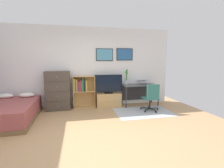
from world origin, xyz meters
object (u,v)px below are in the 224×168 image
object	(u,v)px
bookshelf	(82,89)
tv_stand	(109,100)
desk	(139,88)
bamboo_vase	(127,76)
office_chair	(151,97)
laptop	(142,83)
dresser	(58,91)
television	(109,84)
computer_mouse	(150,84)
bed	(8,112)

from	to	relation	value
bookshelf	tv_stand	world-z (taller)	bookshelf
tv_stand	desk	size ratio (longest dim) A/B	0.69
tv_stand	bamboo_vase	bearing A→B (deg)	8.24
desk	office_chair	size ratio (longest dim) A/B	1.43
desk	bamboo_vase	world-z (taller)	bamboo_vase
laptop	bamboo_vase	size ratio (longest dim) A/B	0.74
office_chair	desk	bearing A→B (deg)	95.30
dresser	tv_stand	xyz separation A→B (m)	(1.65, 0.02, -0.39)
television	bamboo_vase	bearing A→B (deg)	10.10
desk	computer_mouse	bearing A→B (deg)	-24.89
dresser	bamboo_vase	bearing A→B (deg)	2.77
dresser	laptop	distance (m)	2.88
office_chair	computer_mouse	distance (m)	0.79
bed	dresser	distance (m)	1.48
bookshelf	dresser	bearing A→B (deg)	-175.27
dresser	computer_mouse	xyz separation A→B (m)	(3.10, -0.15, 0.13)
desk	computer_mouse	world-z (taller)	computer_mouse
bookshelf	office_chair	size ratio (longest dim) A/B	1.24
bed	office_chair	xyz separation A→B (m)	(4.02, -0.04, 0.22)
dresser	bookshelf	world-z (taller)	dresser
desk	computer_mouse	xyz separation A→B (m)	(0.34, -0.16, 0.15)
tv_stand	bookshelf	bearing A→B (deg)	176.89
dresser	computer_mouse	distance (m)	3.11
bed	laptop	size ratio (longest dim) A/B	5.20
tv_stand	laptop	world-z (taller)	laptop
computer_mouse	television	bearing A→B (deg)	174.45
office_chair	computer_mouse	size ratio (longest dim) A/B	8.27
dresser	bookshelf	size ratio (longest dim) A/B	1.17
bed	dresser	bearing A→B (deg)	31.74
dresser	bed	bearing A→B (deg)	-146.45
desk	office_chair	bearing A→B (deg)	-85.24
television	desk	size ratio (longest dim) A/B	0.77
laptop	office_chair	bearing A→B (deg)	-95.81
office_chair	bamboo_vase	xyz separation A→B (m)	(-0.51, 0.94, 0.57)
dresser	laptop	bearing A→B (deg)	-0.27
bookshelf	laptop	distance (m)	2.12
bed	tv_stand	world-z (taller)	bed
bamboo_vase	desk	bearing A→B (deg)	-13.34
tv_stand	computer_mouse	size ratio (longest dim) A/B	8.10
bed	computer_mouse	size ratio (longest dim) A/B	19.71
bed	dresser	size ratio (longest dim) A/B	1.65
television	dresser	bearing A→B (deg)	179.75
dresser	bookshelf	xyz separation A→B (m)	(0.76, 0.06, 0.02)
office_chair	bamboo_vase	world-z (taller)	bamboo_vase
bookshelf	laptop	size ratio (longest dim) A/B	2.71
office_chair	bamboo_vase	size ratio (longest dim) A/B	1.62
bookshelf	office_chair	distance (m)	2.26
bookshelf	bamboo_vase	distance (m)	1.61
television	computer_mouse	bearing A→B (deg)	-5.55
tv_stand	office_chair	xyz separation A→B (m)	(1.18, -0.84, 0.23)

